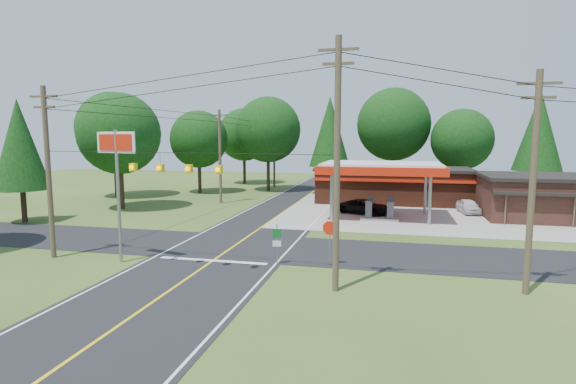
% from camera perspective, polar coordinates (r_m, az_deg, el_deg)
% --- Properties ---
extents(ground, '(120.00, 120.00, 0.00)m').
position_cam_1_polar(ground, '(29.76, -6.85, -6.86)').
color(ground, '#33511C').
rests_on(ground, ground).
extents(main_highway, '(8.00, 120.00, 0.02)m').
position_cam_1_polar(main_highway, '(29.76, -6.85, -6.84)').
color(main_highway, black).
rests_on(main_highway, ground).
extents(cross_road, '(70.00, 7.00, 0.02)m').
position_cam_1_polar(cross_road, '(29.76, -6.85, -6.83)').
color(cross_road, black).
rests_on(cross_road, ground).
extents(lane_center_yellow, '(0.15, 110.00, 0.00)m').
position_cam_1_polar(lane_center_yellow, '(29.76, -6.85, -6.81)').
color(lane_center_yellow, yellow).
rests_on(lane_center_yellow, main_highway).
extents(gas_canopy, '(10.60, 7.40, 4.88)m').
position_cam_1_polar(gas_canopy, '(40.26, 11.72, 2.81)').
color(gas_canopy, gray).
rests_on(gas_canopy, ground).
extents(convenience_store, '(16.40, 7.55, 3.80)m').
position_cam_1_polar(convenience_store, '(50.41, 13.07, 0.91)').
color(convenience_store, '#582919').
rests_on(convenience_store, ground).
extents(utility_pole_near_right, '(1.80, 0.30, 11.50)m').
position_cam_1_polar(utility_pole_near_right, '(20.33, 6.24, 3.73)').
color(utility_pole_near_right, '#473828').
rests_on(utility_pole_near_right, ground).
extents(utility_pole_near_left, '(1.80, 0.30, 10.00)m').
position_cam_1_polar(utility_pole_near_left, '(29.51, -28.15, 2.47)').
color(utility_pole_near_left, '#473828').
rests_on(utility_pole_near_left, ground).
extents(utility_pole_far_left, '(1.80, 0.30, 10.00)m').
position_cam_1_polar(utility_pole_far_left, '(48.61, -8.63, 4.68)').
color(utility_pole_far_left, '#473828').
rests_on(utility_pole_far_left, ground).
extents(utility_pole_right_b, '(1.80, 0.30, 10.00)m').
position_cam_1_polar(utility_pole_right_b, '(22.58, 28.66, 1.31)').
color(utility_pole_right_b, '#473828').
rests_on(utility_pole_right_b, ground).
extents(utility_pole_north, '(0.30, 0.30, 9.50)m').
position_cam_1_polar(utility_pole_north, '(64.32, -1.77, 4.90)').
color(utility_pole_north, '#473828').
rests_on(utility_pole_north, ground).
extents(overhead_beacons, '(17.04, 2.04, 1.03)m').
position_cam_1_polar(overhead_beacons, '(23.81, -14.27, 4.64)').
color(overhead_beacons, black).
rests_on(overhead_beacons, ground).
extents(treeline_backdrop, '(70.27, 51.59, 13.30)m').
position_cam_1_polar(treeline_backdrop, '(51.96, 2.98, 7.41)').
color(treeline_backdrop, '#332316').
rests_on(treeline_backdrop, ground).
extents(suv_car, '(6.28, 6.28, 1.33)m').
position_cam_1_polar(suv_car, '(42.21, 9.72, -1.87)').
color(suv_car, black).
rests_on(suv_car, ground).
extents(sedan_car, '(4.30, 4.30, 1.31)m').
position_cam_1_polar(sedan_car, '(45.19, 21.93, -1.72)').
color(sedan_car, silver).
rests_on(sedan_car, ground).
extents(big_stop_sign, '(2.73, 0.71, 7.50)m').
position_cam_1_polar(big_stop_sign, '(26.73, -20.92, 3.41)').
color(big_stop_sign, gray).
rests_on(big_stop_sign, ground).
extents(octagonal_stop_sign, '(0.90, 0.09, 2.59)m').
position_cam_1_polar(octagonal_stop_sign, '(24.90, 5.32, -5.01)').
color(octagonal_stop_sign, gray).
rests_on(octagonal_stop_sign, ground).
extents(route_sign_post, '(0.48, 0.13, 2.34)m').
position_cam_1_polar(route_sign_post, '(25.06, -1.42, -6.16)').
color(route_sign_post, gray).
rests_on(route_sign_post, ground).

